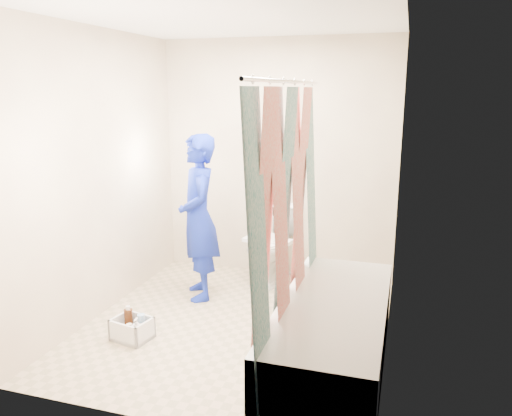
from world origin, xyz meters
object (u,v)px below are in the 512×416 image
(bathtub, at_px, (332,333))
(plumber, at_px, (199,218))
(cleaning_caddy, at_px, (133,330))
(toilet, at_px, (273,244))

(bathtub, relative_size, plumber, 1.15)
(plumber, distance_m, cleaning_caddy, 1.17)
(bathtub, bearing_deg, toilet, 118.89)
(plumber, height_order, cleaning_caddy, plumber)
(bathtub, distance_m, toilet, 1.72)
(toilet, distance_m, plumber, 0.89)
(toilet, relative_size, plumber, 0.50)
(bathtub, relative_size, cleaning_caddy, 5.40)
(plumber, relative_size, cleaning_caddy, 4.70)
(bathtub, distance_m, plumber, 1.72)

